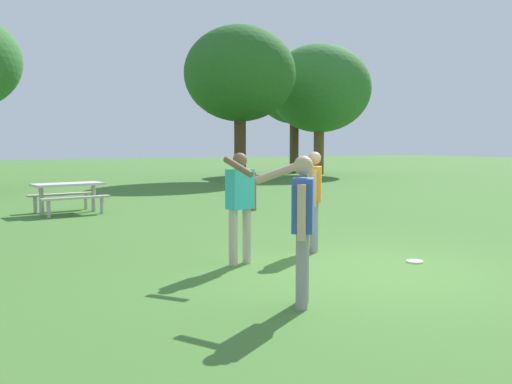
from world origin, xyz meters
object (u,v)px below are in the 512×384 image
(frisbee, at_px, (415,261))
(tree_slender_mid, at_px, (240,74))
(tree_back_right, at_px, (319,89))
(person_catcher, at_px, (302,219))
(person_bystander, at_px, (241,199))
(person_thrower, at_px, (314,194))
(picnic_table_near, at_px, (68,191))
(tree_back_left, at_px, (294,93))

(frisbee, height_order, tree_slender_mid, tree_slender_mid)
(frisbee, height_order, tree_back_right, tree_back_right)
(person_catcher, height_order, tree_back_right, tree_back_right)
(tree_slender_mid, height_order, tree_back_right, tree_back_right)
(tree_slender_mid, bearing_deg, person_bystander, -117.57)
(person_thrower, xyz_separation_m, person_catcher, (-1.92, -2.47, 0.02))
(person_bystander, distance_m, tree_slender_mid, 19.40)
(frisbee, distance_m, picnic_table_near, 9.27)
(person_catcher, height_order, picnic_table_near, person_catcher)
(person_bystander, height_order, picnic_table_near, person_bystander)
(tree_back_left, bearing_deg, frisbee, -119.09)
(picnic_table_near, bearing_deg, tree_back_left, 40.47)
(tree_back_left, bearing_deg, person_catcher, -123.05)
(person_bystander, bearing_deg, picnic_table_near, 98.17)
(tree_back_left, xyz_separation_m, tree_back_right, (0.60, -1.70, 0.11))
(tree_back_right, bearing_deg, person_bystander, -128.43)
(frisbee, distance_m, tree_back_right, 24.42)
(frisbee, bearing_deg, tree_slender_mid, 70.27)
(picnic_table_near, bearing_deg, person_catcher, -85.94)
(person_thrower, relative_size, frisbee, 6.62)
(person_thrower, distance_m, frisbee, 1.91)
(tree_slender_mid, distance_m, tree_back_right, 6.75)
(picnic_table_near, relative_size, tree_back_left, 0.28)
(frisbee, bearing_deg, person_catcher, -159.69)
(person_catcher, bearing_deg, picnic_table_near, 94.06)
(tree_back_left, distance_m, tree_back_right, 1.80)
(person_thrower, distance_m, person_bystander, 1.56)
(person_catcher, relative_size, person_bystander, 1.00)
(picnic_table_near, bearing_deg, frisbee, -68.42)
(frisbee, distance_m, tree_back_left, 25.53)
(picnic_table_near, height_order, tree_back_left, tree_back_left)
(frisbee, xyz_separation_m, tree_back_right, (12.79, 20.22, 4.92))
(person_thrower, height_order, person_catcher, same)
(person_thrower, height_order, person_bystander, same)
(person_catcher, xyz_separation_m, tree_back_right, (15.51, 21.22, 3.97))
(frisbee, relative_size, tree_back_right, 0.03)
(person_catcher, bearing_deg, person_bystander, 79.84)
(person_catcher, relative_size, frisbee, 6.62)
(frisbee, height_order, picnic_table_near, picnic_table_near)
(tree_slender_mid, bearing_deg, person_catcher, -115.79)
(person_thrower, height_order, tree_back_left, tree_back_left)
(person_thrower, bearing_deg, tree_back_right, 54.06)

